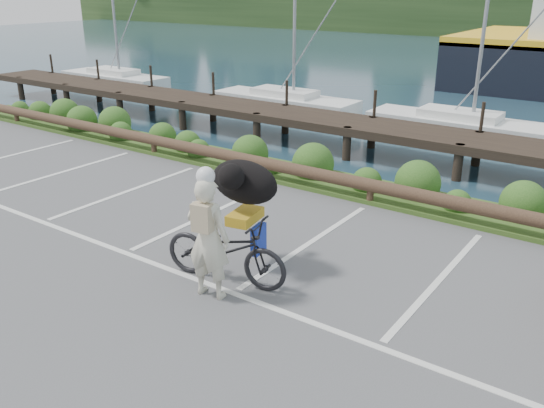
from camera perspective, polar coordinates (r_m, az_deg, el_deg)
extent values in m
plane|color=#4D4E50|center=(9.82, -2.40, -7.89)|extent=(72.00, 72.00, 0.00)
cube|color=#3D5B21|center=(13.99, 10.92, 1.05)|extent=(34.00, 1.60, 0.10)
imported|color=black|center=(9.67, -4.64, -4.50)|extent=(2.34, 1.17, 1.18)
imported|color=beige|center=(9.08, -6.34, -3.39)|extent=(0.81, 0.60, 2.02)
ellipsoid|color=black|center=(9.88, -2.76, 2.20)|extent=(0.87, 1.41, 0.76)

